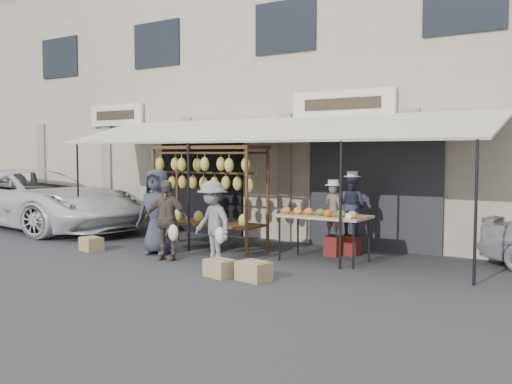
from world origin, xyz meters
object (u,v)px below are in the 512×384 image
(vendor_right, at_px, (352,205))
(customer_mid, at_px, (166,220))
(banana_rack, at_px, (208,177))
(customer_right, at_px, (212,222))
(produce_table, at_px, (323,216))
(van, at_px, (31,183))
(crate_near_b, at_px, (254,271))
(crate_far, at_px, (91,244))
(vendor_left, at_px, (333,210))
(customer_left, at_px, (157,212))
(crate_near_a, at_px, (220,268))

(vendor_right, relative_size, customer_mid, 0.79)
(banana_rack, distance_m, customer_right, 1.81)
(banana_rack, bearing_deg, customer_mid, -86.25)
(produce_table, relative_size, customer_right, 1.09)
(produce_table, bearing_deg, van, 177.86)
(customer_mid, height_order, crate_near_b, customer_mid)
(crate_far, bearing_deg, vendor_left, 25.95)
(produce_table, height_order, customer_right, customer_right)
(customer_left, bearing_deg, produce_table, 3.67)
(vendor_right, height_order, customer_mid, vendor_right)
(vendor_left, relative_size, customer_left, 0.61)
(produce_table, height_order, crate_near_a, produce_table)
(vendor_left, xyz_separation_m, crate_near_b, (-0.13, -2.73, -0.78))
(produce_table, bearing_deg, customer_mid, -151.60)
(vendor_left, height_order, crate_far, vendor_left)
(customer_mid, bearing_deg, crate_far, 164.27)
(crate_near_a, bearing_deg, crate_far, 171.68)
(vendor_right, relative_size, customer_left, 0.70)
(banana_rack, distance_m, produce_table, 2.85)
(customer_left, relative_size, customer_mid, 1.13)
(van, bearing_deg, banana_rack, -85.64)
(customer_right, xyz_separation_m, van, (-7.66, 1.58, 0.43))
(customer_right, height_order, crate_near_b, customer_right)
(customer_left, relative_size, crate_near_a, 3.66)
(crate_near_a, bearing_deg, customer_right, 133.07)
(crate_near_b, bearing_deg, crate_far, 173.70)
(vendor_right, xyz_separation_m, crate_near_a, (-1.05, -3.07, -0.88))
(banana_rack, distance_m, van, 6.62)
(vendor_right, relative_size, crate_near_a, 2.56)
(vendor_left, height_order, customer_mid, customer_mid)
(banana_rack, xyz_separation_m, customer_mid, (0.09, -1.45, -0.79))
(customer_right, bearing_deg, van, -173.03)
(vendor_left, height_order, crate_near_a, vendor_left)
(banana_rack, relative_size, customer_right, 1.67)
(van, bearing_deg, vendor_right, -79.01)
(vendor_right, bearing_deg, crate_far, 40.09)
(banana_rack, bearing_deg, vendor_left, 14.17)
(crate_far, bearing_deg, customer_right, 6.31)
(crate_near_b, height_order, van, van)
(vendor_right, bearing_deg, van, 16.45)
(produce_table, distance_m, customer_left, 3.41)
(customer_mid, bearing_deg, produce_table, 9.36)
(vendor_left, relative_size, van, 0.18)
(customer_left, xyz_separation_m, crate_near_b, (3.00, -0.97, -0.73))
(banana_rack, bearing_deg, van, 176.99)
(customer_mid, distance_m, van, 6.94)
(vendor_left, xyz_separation_m, customer_mid, (-2.57, -2.12, -0.15))
(vendor_left, distance_m, customer_mid, 3.33)
(banana_rack, bearing_deg, customer_left, -113.38)
(produce_table, xyz_separation_m, crate_near_b, (-0.23, -2.05, -0.72))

